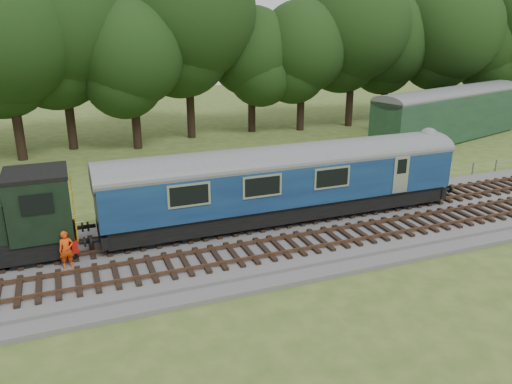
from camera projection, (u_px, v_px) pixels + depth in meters
name	position (u px, v px, depth m)	size (l,w,h in m)	color
ground	(318.00, 233.00, 24.51)	(120.00, 120.00, 0.00)	#3E5920
ballast	(318.00, 229.00, 24.45)	(70.00, 7.00, 0.35)	#4C4C4F
track_north	(305.00, 215.00, 25.61)	(67.20, 2.40, 0.21)	black
track_south	(334.00, 237.00, 22.96)	(67.20, 2.40, 0.21)	black
fence	(280.00, 203.00, 28.47)	(64.00, 0.12, 1.00)	#6B6054
tree_line	(199.00, 140.00, 43.89)	(70.00, 8.00, 18.00)	black
dmu_railcar	(286.00, 177.00, 24.50)	(18.05, 2.86, 3.88)	black
worker	(66.00, 250.00, 20.01)	(0.58, 0.38, 1.58)	#F1450C
parked_coach	(450.00, 112.00, 42.83)	(17.76, 7.97, 4.50)	#193822
shed	(413.00, 119.00, 45.20)	(4.16, 4.16, 3.00)	#193822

